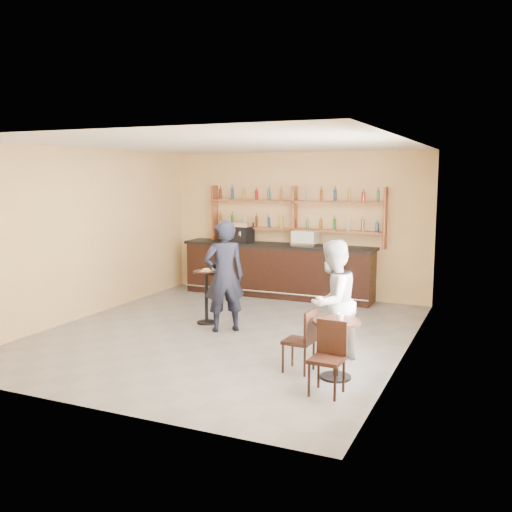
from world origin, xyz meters
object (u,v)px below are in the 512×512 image
at_px(espresso_machine, 239,232).
at_px(pedestal_table, 206,297).
at_px(bar_counter, 278,270).
at_px(pastry_case, 305,238).
at_px(chair_west, 299,340).
at_px(chair_south, 327,359).
at_px(patron_second, 332,302).
at_px(man_main, 224,276).
at_px(cafe_table, 336,349).

distance_m(espresso_machine, pedestal_table, 2.93).
bearing_deg(bar_counter, espresso_machine, 180.00).
bearing_deg(pastry_case, chair_west, -71.06).
bearing_deg(bar_counter, pastry_case, 0.00).
xyz_separation_m(pedestal_table, chair_west, (2.41, -1.77, -0.04)).
bearing_deg(chair_south, pastry_case, 114.75).
height_order(pedestal_table, patron_second, patron_second).
xyz_separation_m(bar_counter, man_main, (0.21, -3.04, 0.38)).
distance_m(espresso_machine, man_main, 3.28).
distance_m(pedestal_table, patron_second, 3.00).
height_order(chair_west, chair_south, chair_south).
distance_m(bar_counter, patron_second, 4.59).
bearing_deg(espresso_machine, pedestal_table, -72.96).
bearing_deg(pedestal_table, patron_second, -23.81).
relative_size(pastry_case, chair_south, 0.59).
distance_m(pastry_case, man_main, 3.09).
height_order(espresso_machine, chair_south, espresso_machine).
relative_size(bar_counter, man_main, 2.25).
distance_m(chair_south, patron_second, 1.33).
distance_m(pastry_case, pedestal_table, 3.00).
bearing_deg(cafe_table, patron_second, 111.65).
bearing_deg(cafe_table, espresso_machine, 128.54).
bearing_deg(chair_west, bar_counter, -151.21).
bearing_deg(pedestal_table, man_main, -31.40).
xyz_separation_m(pedestal_table, cafe_table, (2.96, -1.82, -0.09)).
relative_size(pedestal_table, cafe_table, 1.22).
relative_size(man_main, chair_west, 2.20).
xyz_separation_m(pastry_case, patron_second, (1.75, -3.91, -0.45)).
distance_m(espresso_machine, cafe_table, 5.87).
xyz_separation_m(bar_counter, chair_west, (2.08, -4.47, -0.15)).
xyz_separation_m(cafe_table, chair_south, (0.05, -0.60, 0.05)).
bearing_deg(patron_second, chair_west, -10.25).
bearing_deg(chair_west, cafe_table, 88.60).
xyz_separation_m(espresso_machine, chair_south, (3.65, -5.12, -0.95)).
relative_size(bar_counter, cafe_table, 5.48).
bearing_deg(patron_second, man_main, -93.61).
height_order(chair_west, patron_second, patron_second).
bearing_deg(pastry_case, chair_south, -67.20).
bearing_deg(pastry_case, pedestal_table, -108.69).
distance_m(pastry_case, patron_second, 4.30).
xyz_separation_m(espresso_machine, man_main, (1.18, -3.04, -0.44)).
bearing_deg(chair_west, man_main, -123.64).
bearing_deg(chair_south, patron_second, 106.61).
height_order(pedestal_table, chair_south, pedestal_table).
distance_m(man_main, chair_south, 3.28).
distance_m(bar_counter, chair_south, 5.79).
height_order(bar_counter, patron_second, patron_second).
bearing_deg(chair_west, espresso_machine, -141.89).
bearing_deg(chair_south, pedestal_table, 144.30).
bearing_deg(chair_south, espresso_machine, 128.49).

